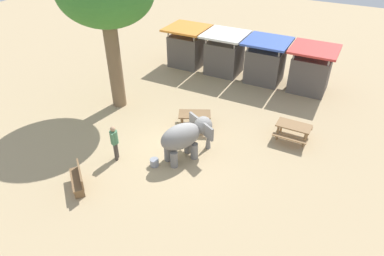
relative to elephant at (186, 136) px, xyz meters
name	(u,v)px	position (x,y,z in m)	size (l,w,h in m)	color
ground_plane	(181,151)	(-0.36, 0.22, -1.08)	(60.00, 60.00, 0.00)	tan
elephant	(186,136)	(0.00, 0.00, 0.00)	(2.06, 2.37, 1.69)	slate
person_handler	(114,140)	(-2.54, -1.46, -0.13)	(0.32, 0.46, 1.62)	#3F3833
wooden_bench	(78,178)	(-2.70, -3.52, -0.61)	(1.33, 1.21, 0.88)	brown
picnic_table_near	(195,117)	(-0.70, 2.16, -0.50)	(2.00, 1.99, 0.78)	brown
picnic_table_far	(293,129)	(3.68, 3.33, -0.50)	(1.51, 1.49, 0.78)	olive
market_stall_orange	(187,48)	(-4.53, 8.61, 0.06)	(2.50, 2.50, 2.52)	#59514C
market_stall_white	(224,55)	(-1.93, 8.61, 0.06)	(2.50, 2.50, 2.52)	#59514C
market_stall_blue	(265,63)	(0.67, 8.61, 0.06)	(2.50, 2.50, 2.52)	#59514C
market_stall_red	(310,72)	(3.27, 8.61, 0.06)	(2.50, 2.50, 2.52)	#59514C
feed_bucket	(154,162)	(-0.89, -1.11, -0.92)	(0.36, 0.36, 0.32)	gray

